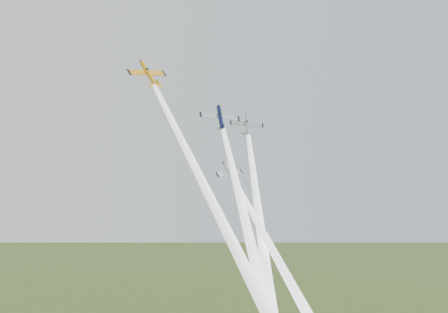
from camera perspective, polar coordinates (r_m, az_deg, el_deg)
plane_yellow at (r=113.02m, az=-7.66°, el=8.29°), size 10.73×8.20×8.72m
smoke_trail_yellow at (r=91.28m, az=1.30°, el=-9.57°), size 14.88×47.83×62.25m
plane_navy at (r=113.98m, az=-0.37°, el=3.93°), size 9.87×7.58×8.05m
smoke_trail_navy at (r=94.56m, az=3.07°, el=-10.20°), size 9.99×37.91×48.44m
plane_silver_right at (r=120.65m, az=2.35°, el=3.21°), size 9.05×7.46×6.95m
smoke_trail_silver_right at (r=100.74m, az=4.10°, el=-10.10°), size 16.46×36.34×48.27m
plane_silver_low at (r=105.94m, az=0.73°, el=-1.81°), size 8.17×6.21×6.65m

